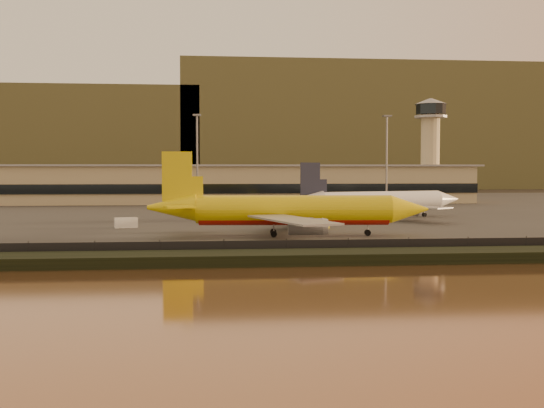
# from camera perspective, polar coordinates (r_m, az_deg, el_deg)

# --- Properties ---
(ground) EXTENTS (900.00, 900.00, 0.00)m
(ground) POSITION_cam_1_polar(r_m,az_deg,el_deg) (99.89, -0.82, -3.64)
(ground) COLOR black
(ground) RESTS_ON ground
(embankment) EXTENTS (320.00, 7.00, 1.40)m
(embankment) POSITION_cam_1_polar(r_m,az_deg,el_deg) (83.01, 0.21, -4.52)
(embankment) COLOR black
(embankment) RESTS_ON ground
(tarmac) EXTENTS (320.00, 220.00, 0.20)m
(tarmac) POSITION_cam_1_polar(r_m,az_deg,el_deg) (194.37, -3.27, -0.38)
(tarmac) COLOR #2D2D2D
(tarmac) RESTS_ON ground
(perimeter_fence) EXTENTS (300.00, 0.05, 2.20)m
(perimeter_fence) POSITION_cam_1_polar(r_m,az_deg,el_deg) (86.89, -0.07, -3.78)
(perimeter_fence) COLOR black
(perimeter_fence) RESTS_ON tarmac
(terminal_building) EXTENTS (202.00, 25.00, 12.60)m
(terminal_building) POSITION_cam_1_polar(r_m,az_deg,el_deg) (224.53, -7.33, 1.62)
(terminal_building) COLOR tan
(terminal_building) RESTS_ON tarmac
(control_tower) EXTENTS (11.20, 11.20, 35.50)m
(control_tower) POSITION_cam_1_polar(r_m,az_deg,el_deg) (243.14, 13.10, 5.30)
(control_tower) COLOR tan
(control_tower) RESTS_ON tarmac
(apron_light_masts) EXTENTS (152.20, 12.20, 25.40)m
(apron_light_masts) POSITION_cam_1_polar(r_m,az_deg,el_deg) (175.49, 1.92, 4.35)
(apron_light_masts) COLOR slate
(apron_light_masts) RESTS_ON tarmac
(distant_hills) EXTENTS (470.00, 160.00, 70.00)m
(distant_hills) POSITION_cam_1_polar(r_m,az_deg,el_deg) (439.46, -7.44, 5.56)
(distant_hills) COLOR brown
(distant_hills) RESTS_ON ground
(dhl_cargo_jet) EXTENTS (47.44, 46.33, 14.17)m
(dhl_cargo_jet) POSITION_cam_1_polar(r_m,az_deg,el_deg) (114.34, 1.40, -0.58)
(dhl_cargo_jet) COLOR #DBC40B
(dhl_cargo_jet) RESTS_ON tarmac
(white_narrowbody_jet) EXTENTS (43.27, 41.29, 12.64)m
(white_narrowbody_jet) POSITION_cam_1_polar(r_m,az_deg,el_deg) (157.62, 8.92, 0.20)
(white_narrowbody_jet) COLOR white
(white_narrowbody_jet) RESTS_ON tarmac
(gse_vehicle_yellow) EXTENTS (3.86, 2.85, 1.58)m
(gse_vehicle_yellow) POSITION_cam_1_polar(r_m,az_deg,el_deg) (128.55, 3.98, -1.72)
(gse_vehicle_yellow) COLOR #DBC40B
(gse_vehicle_yellow) RESTS_ON tarmac
(gse_vehicle_white) EXTENTS (4.61, 2.83, 1.93)m
(gse_vehicle_white) POSITION_cam_1_polar(r_m,az_deg,el_deg) (133.33, -12.12, -1.54)
(gse_vehicle_white) COLOR white
(gse_vehicle_white) RESTS_ON tarmac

